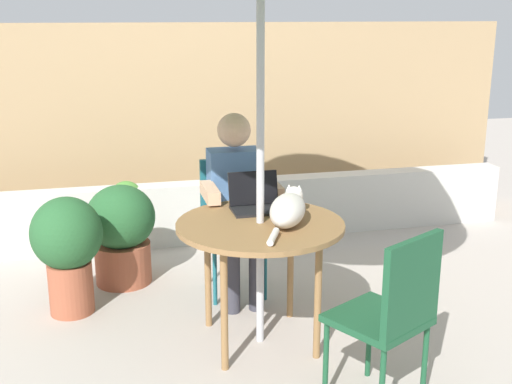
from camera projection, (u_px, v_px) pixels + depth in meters
name	position (u px, v px, depth m)	size (l,w,h in m)	color
ground_plane	(260.00, 340.00, 3.81)	(14.00, 14.00, 0.00)	#ADA399
fence_back	(195.00, 124.00, 5.85)	(5.95, 0.08, 1.79)	tan
planter_wall_low	(209.00, 212.00, 5.42)	(5.35, 0.20, 0.51)	beige
patio_table	(260.00, 234.00, 3.63)	(0.95, 0.95, 0.74)	olive
chair_occupied	(232.00, 214.00, 4.41)	(0.40, 0.40, 0.91)	#1E606B
chair_empty	(393.00, 308.00, 3.01)	(0.54, 0.54, 0.91)	#194C2D
person_seated	(237.00, 197.00, 4.22)	(0.48, 0.48, 1.25)	#4C72A5
laptop	(255.00, 199.00, 3.85)	(0.30, 0.25, 0.21)	black
cat	(288.00, 209.00, 3.58)	(0.37, 0.59, 0.17)	silver
potted_plant_near_fence	(127.00, 212.00, 5.26)	(0.30, 0.30, 0.56)	#9E5138
potted_plant_by_chair	(68.00, 246.00, 4.06)	(0.45, 0.45, 0.77)	#9E5138
potted_plant_corner	(121.00, 231.00, 4.54)	(0.48, 0.48, 0.72)	#9E5138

